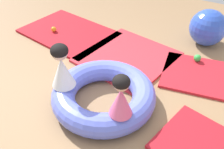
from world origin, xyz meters
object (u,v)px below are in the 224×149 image
Objects in this scene: inflatable_cushion at (104,95)px; exercise_ball_large at (208,28)px; play_ball_orange at (54,29)px; play_ball_pink at (117,77)px; child_in_pink at (121,96)px; child_in_white at (62,66)px; play_ball_green at (197,58)px.

inflatable_cushion is 2.19m from exercise_ball_large.
play_ball_orange is 1.74m from play_ball_pink.
inflatable_cushion is 15.64× the size of play_ball_pink.
play_ball_orange is 1.12× the size of play_ball_pink.
inflatable_cushion is at bearing 66.07° from child_in_pink.
child_in_white is (-0.42, -0.21, 0.41)m from inflatable_cushion.
play_ball_orange is 2.48m from play_ball_green.
play_ball_pink is 0.76× the size of play_ball_green.
play_ball_orange reaches higher than play_ball_pink.
play_ball_green is at bearing -0.32° from child_in_pink.
child_in_pink is at bearing -58.81° from play_ball_pink.
child_in_white is at bearing -117.96° from play_ball_pink.
play_ball_green is at bearing 49.74° from play_ball_pink.
child_in_pink is at bearing -36.06° from inflatable_cushion.
inflatable_cushion is 2.16× the size of exercise_ball_large.
play_ball_orange is (-2.08, 1.34, -0.44)m from child_in_pink.
play_ball_pink is at bearing -20.24° from play_ball_orange.
inflatable_cushion is 2.58× the size of child_in_pink.
inflatable_cushion is at bearing -108.86° from exercise_ball_large.
child_in_pink is 0.84× the size of exercise_ball_large.
child_in_white is at bearing -125.68° from play_ball_green.
inflatable_cushion is 0.61m from child_in_pink.
play_ball_orange is at bearing -171.38° from play_ball_green.
play_ball_orange is at bearing 159.76° from play_ball_pink.
play_ball_pink is (1.63, -0.60, -0.00)m from play_ball_orange.
inflatable_cushion is 11.84× the size of play_ball_green.
play_ball_orange is 2.61m from exercise_ball_large.
inflatable_cushion is 0.62m from child_in_white.
child_in_pink is 6.06× the size of play_ball_pink.
child_in_white is at bearing -44.88° from play_ball_orange.
inflatable_cushion reaches higher than play_ball_orange.
child_in_pink reaches higher than inflatable_cushion.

